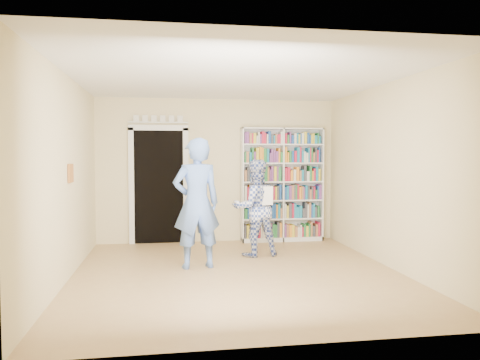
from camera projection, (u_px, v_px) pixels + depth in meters
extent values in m
plane|color=#A77E51|center=(237.00, 273.00, 6.48)|extent=(5.00, 5.00, 0.00)
plane|color=white|center=(237.00, 77.00, 6.34)|extent=(5.00, 5.00, 0.00)
plane|color=beige|center=(217.00, 171.00, 8.88)|extent=(4.50, 0.00, 4.50)
plane|color=beige|center=(66.00, 178.00, 6.06)|extent=(0.00, 5.00, 5.00)
plane|color=beige|center=(391.00, 175.00, 6.77)|extent=(0.00, 5.00, 5.00)
cube|color=white|center=(282.00, 185.00, 8.93)|extent=(1.57, 0.29, 2.16)
cube|color=white|center=(282.00, 185.00, 8.93)|extent=(0.02, 0.29, 2.16)
cube|color=black|center=(159.00, 187.00, 8.71)|extent=(0.90, 0.03, 2.10)
cube|color=white|center=(131.00, 187.00, 8.61)|extent=(0.10, 0.06, 2.20)
cube|color=white|center=(186.00, 187.00, 8.77)|extent=(0.10, 0.06, 2.20)
cube|color=white|center=(158.00, 128.00, 8.63)|extent=(1.10, 0.06, 0.10)
cube|color=white|center=(158.00, 122.00, 8.62)|extent=(1.10, 0.08, 0.02)
cube|color=brown|center=(71.00, 173.00, 6.26)|extent=(0.03, 0.25, 0.25)
imported|color=#5D82CF|center=(197.00, 203.00, 6.77)|extent=(0.75, 0.56, 1.89)
imported|color=#304593|center=(255.00, 208.00, 7.60)|extent=(0.84, 0.70, 1.57)
cube|color=white|center=(266.00, 196.00, 7.40)|extent=(0.21, 0.03, 0.30)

